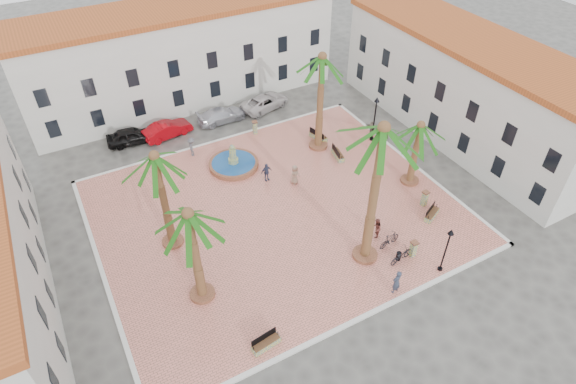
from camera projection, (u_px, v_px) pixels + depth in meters
name	position (u px, v px, depth m)	size (l,w,h in m)	color
ground	(277.00, 212.00, 36.70)	(120.00, 120.00, 0.00)	#56544F
plaza	(277.00, 211.00, 36.65)	(26.00, 22.00, 0.15)	#E27E6B
kerb_n	(221.00, 140.00, 44.02)	(26.30, 0.30, 0.16)	silver
kerb_s	(360.00, 318.00, 29.28)	(26.30, 0.30, 0.16)	silver
kerb_e	(410.00, 162.00, 41.39)	(0.30, 22.30, 0.16)	silver
kerb_w	(103.00, 275.00, 31.90)	(0.30, 22.30, 0.16)	silver
building_north	(181.00, 55.00, 47.02)	(30.40, 7.40, 9.50)	silver
building_east	(466.00, 88.00, 42.42)	(7.40, 26.40, 9.00)	silver
fountain	(234.00, 163.00, 40.69)	(4.20, 4.20, 2.17)	brown
palm_nw	(156.00, 167.00, 29.72)	(4.95, 4.95, 7.90)	brown
palm_sw	(190.00, 225.00, 26.54)	(5.20, 5.20, 7.40)	brown
palm_s	(382.00, 143.00, 27.03)	(5.62, 5.62, 10.79)	brown
palm_e	(419.00, 133.00, 36.30)	(4.81, 4.81, 5.74)	brown
palm_ne	(322.00, 67.00, 38.20)	(5.39, 5.39, 8.92)	brown
bench_s	(266.00, 343.00, 27.59)	(1.83, 0.77, 0.94)	#869663
bench_se	(432.00, 214.00, 35.93)	(1.75, 1.20, 0.89)	#869663
bench_e	(338.00, 154.00, 41.71)	(0.91, 1.88, 0.95)	#869663
bench_ne	(318.00, 136.00, 43.85)	(1.01, 1.93, 0.98)	#869663
lamppost_s	(448.00, 243.00, 30.52)	(0.41, 0.41, 3.73)	black
lamppost_e	(375.00, 112.00, 42.02)	(0.47, 0.47, 4.37)	black
bollard_se	(413.00, 249.00, 32.67)	(0.47, 0.47, 1.31)	#869663
bollard_n	(255.00, 127.00, 44.30)	(0.54, 0.54, 1.28)	#869663
bollard_e	(425.00, 198.00, 36.67)	(0.54, 0.54, 1.31)	#869663
litter_bin	(399.00, 256.00, 32.62)	(0.34, 0.34, 0.67)	black
cyclist_a	(397.00, 282.00, 30.16)	(0.69, 0.45, 1.88)	#2C3446
bicycle_a	(401.00, 256.00, 32.42)	(0.67, 1.92, 1.01)	black
cyclist_b	(376.00, 228.00, 33.99)	(0.79, 0.62, 1.63)	brown
bicycle_b	(390.00, 240.00, 33.49)	(0.52, 1.83, 1.10)	black
pedestrian_fountain_a	(295.00, 175.00, 38.59)	(0.84, 0.55, 1.72)	#A07E67
pedestrian_fountain_b	(266.00, 172.00, 38.92)	(0.95, 0.40, 1.63)	#343C59
pedestrian_north	(192.00, 147.00, 41.54)	(1.13, 0.65, 1.75)	#505055
pedestrian_east	(371.00, 129.00, 43.95)	(1.42, 0.45, 1.53)	#6A5E52
car_black	(132.00, 136.00, 43.33)	(1.77, 4.40, 1.50)	black
car_red	(167.00, 129.00, 44.15)	(1.58, 4.52, 1.49)	#A1040D
car_silver	(221.00, 115.00, 46.19)	(1.91, 4.70, 1.36)	silver
car_white	(265.00, 102.00, 48.05)	(2.34, 5.07, 1.41)	silver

